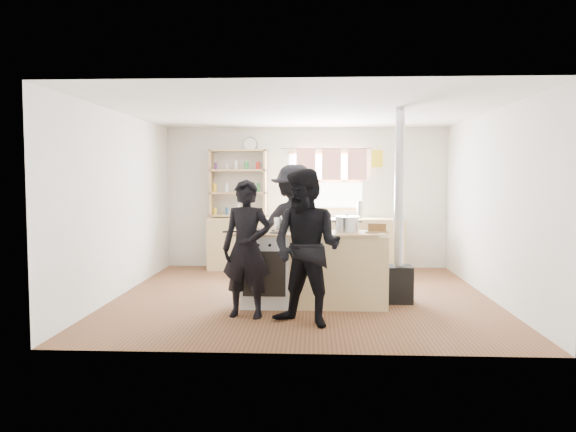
{
  "coord_description": "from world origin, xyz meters",
  "views": [
    {
      "loc": [
        0.16,
        -7.54,
        1.62
      ],
      "look_at": [
        -0.2,
        -0.1,
        1.1
      ],
      "focal_mm": 35.0,
      "sensor_mm": 36.0,
      "label": 1
    }
  ],
  "objects_px": {
    "skillet_greens": "(251,231)",
    "person_near_left": "(247,249)",
    "thermos": "(360,210)",
    "stockpot_stove": "(283,225)",
    "roast_tray": "(312,229)",
    "cooking_island": "(313,269)",
    "person_far": "(294,228)",
    "bread_board": "(377,229)",
    "stockpot_counter": "(347,224)",
    "person_near_right": "(307,248)",
    "flue_heater": "(398,252)"
  },
  "relations": [
    {
      "from": "skillet_greens",
      "to": "bread_board",
      "type": "distance_m",
      "value": 1.56
    },
    {
      "from": "skillet_greens",
      "to": "flue_heater",
      "type": "xyz_separation_m",
      "value": [
        1.86,
        0.41,
        -0.3
      ]
    },
    {
      "from": "cooking_island",
      "to": "thermos",
      "type": "bearing_deg",
      "value": 73.96
    },
    {
      "from": "roast_tray",
      "to": "person_near_left",
      "type": "height_order",
      "value": "person_near_left"
    },
    {
      "from": "bread_board",
      "to": "person_far",
      "type": "xyz_separation_m",
      "value": [
        -1.06,
        0.94,
        -0.08
      ]
    },
    {
      "from": "person_near_right",
      "to": "person_far",
      "type": "xyz_separation_m",
      "value": [
        -0.2,
        1.85,
        0.04
      ]
    },
    {
      "from": "stockpot_counter",
      "to": "bread_board",
      "type": "bearing_deg",
      "value": -6.67
    },
    {
      "from": "skillet_greens",
      "to": "person_near_left",
      "type": "height_order",
      "value": "person_near_left"
    },
    {
      "from": "thermos",
      "to": "stockpot_stove",
      "type": "bearing_deg",
      "value": -113.73
    },
    {
      "from": "cooking_island",
      "to": "bread_board",
      "type": "bearing_deg",
      "value": -3.34
    },
    {
      "from": "flue_heater",
      "to": "person_near_right",
      "type": "xyz_separation_m",
      "value": [
        -1.17,
        -1.19,
        0.2
      ]
    },
    {
      "from": "thermos",
      "to": "person_near_left",
      "type": "bearing_deg",
      "value": -114.83
    },
    {
      "from": "cooking_island",
      "to": "stockpot_stove",
      "type": "xyz_separation_m",
      "value": [
        -0.38,
        0.09,
        0.55
      ]
    },
    {
      "from": "person_far",
      "to": "cooking_island",
      "type": "bearing_deg",
      "value": 111.93
    },
    {
      "from": "person_near_left",
      "to": "person_far",
      "type": "bearing_deg",
      "value": 82.43
    },
    {
      "from": "cooking_island",
      "to": "person_near_right",
      "type": "height_order",
      "value": "person_near_right"
    },
    {
      "from": "roast_tray",
      "to": "bread_board",
      "type": "bearing_deg",
      "value": -3.38
    },
    {
      "from": "stockpot_stove",
      "to": "person_near_left",
      "type": "distance_m",
      "value": 0.83
    },
    {
      "from": "person_near_left",
      "to": "roast_tray",
      "type": "bearing_deg",
      "value": 49.72
    },
    {
      "from": "thermos",
      "to": "person_far",
      "type": "distance_m",
      "value": 2.16
    },
    {
      "from": "stockpot_counter",
      "to": "person_near_right",
      "type": "height_order",
      "value": "person_near_right"
    },
    {
      "from": "skillet_greens",
      "to": "flue_heater",
      "type": "distance_m",
      "value": 1.93
    },
    {
      "from": "bread_board",
      "to": "person_near_left",
      "type": "bearing_deg",
      "value": -160.04
    },
    {
      "from": "thermos",
      "to": "roast_tray",
      "type": "height_order",
      "value": "thermos"
    },
    {
      "from": "person_near_left",
      "to": "person_far",
      "type": "distance_m",
      "value": 1.59
    },
    {
      "from": "cooking_island",
      "to": "flue_heater",
      "type": "height_order",
      "value": "flue_heater"
    },
    {
      "from": "flue_heater",
      "to": "thermos",
      "type": "bearing_deg",
      "value": 96.71
    },
    {
      "from": "bread_board",
      "to": "cooking_island",
      "type": "bearing_deg",
      "value": 176.66
    },
    {
      "from": "thermos",
      "to": "bread_board",
      "type": "distance_m",
      "value": 2.82
    },
    {
      "from": "thermos",
      "to": "bread_board",
      "type": "bearing_deg",
      "value": -90.22
    },
    {
      "from": "thermos",
      "to": "person_near_left",
      "type": "distance_m",
      "value": 3.73
    },
    {
      "from": "bread_board",
      "to": "skillet_greens",
      "type": "bearing_deg",
      "value": -175.41
    },
    {
      "from": "stockpot_stove",
      "to": "person_far",
      "type": "bearing_deg",
      "value": 82.18
    },
    {
      "from": "person_near_right",
      "to": "thermos",
      "type": "bearing_deg",
      "value": 105.15
    },
    {
      "from": "cooking_island",
      "to": "person_far",
      "type": "distance_m",
      "value": 1.03
    },
    {
      "from": "skillet_greens",
      "to": "cooking_island",
      "type": "bearing_deg",
      "value": 12.5
    },
    {
      "from": "stockpot_counter",
      "to": "person_near_left",
      "type": "height_order",
      "value": "person_near_left"
    },
    {
      "from": "cooking_island",
      "to": "roast_tray",
      "type": "xyz_separation_m",
      "value": [
        -0.02,
        0.0,
        0.5
      ]
    },
    {
      "from": "thermos",
      "to": "skillet_greens",
      "type": "xyz_separation_m",
      "value": [
        -1.56,
        -2.94,
        -0.08
      ]
    },
    {
      "from": "thermos",
      "to": "stockpot_counter",
      "type": "xyz_separation_m",
      "value": [
        -0.38,
        -2.77,
        -0.01
      ]
    },
    {
      "from": "person_near_left",
      "to": "thermos",
      "type": "bearing_deg",
      "value": 75.8
    },
    {
      "from": "person_near_right",
      "to": "person_far",
      "type": "distance_m",
      "value": 1.87
    },
    {
      "from": "skillet_greens",
      "to": "stockpot_stove",
      "type": "bearing_deg",
      "value": 33.78
    },
    {
      "from": "roast_tray",
      "to": "person_far",
      "type": "height_order",
      "value": "person_far"
    },
    {
      "from": "flue_heater",
      "to": "person_near_right",
      "type": "distance_m",
      "value": 1.68
    },
    {
      "from": "stockpot_stove",
      "to": "stockpot_counter",
      "type": "bearing_deg",
      "value": -6.43
    },
    {
      "from": "roast_tray",
      "to": "bread_board",
      "type": "relative_size",
      "value": 1.34
    },
    {
      "from": "person_near_right",
      "to": "stockpot_counter",
      "type": "bearing_deg",
      "value": 91.01
    },
    {
      "from": "roast_tray",
      "to": "cooking_island",
      "type": "bearing_deg",
      "value": -5.47
    },
    {
      "from": "roast_tray",
      "to": "skillet_greens",
      "type": "bearing_deg",
      "value": -167.15
    }
  ]
}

